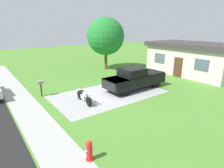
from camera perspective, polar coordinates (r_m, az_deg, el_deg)
The scene contains 9 objects.
ground_plane at distance 14.99m, azimuth -0.92°, elevation -3.07°, with size 80.00×80.00×0.00m, color #4C812E.
driveway_pad at distance 14.99m, azimuth -0.92°, elevation -3.05°, with size 5.01×8.83×0.01m, color #9E9E9E.
sidewalk_strip at distance 12.75m, azimuth -23.67°, elevation -8.34°, with size 36.00×1.80×0.01m, color #A6A6A1.
motorcycle at distance 13.31m, azimuth -8.56°, elevation -3.75°, with size 2.21×0.70×1.09m.
pickup_truck at distance 16.13m, azimuth 7.26°, elevation 1.81°, with size 2.02×5.64×1.90m.
fire_hydrant at distance 7.95m, azimuth -6.96°, elevation -19.64°, with size 0.32×0.40×0.87m.
mailbox at distance 15.17m, azimuth -21.07°, elevation -0.10°, with size 0.26×0.48×1.26m.
shade_tree at distance 23.40m, azimuth -1.97°, elevation 14.42°, with size 4.56×4.56×6.36m.
neighbor_house at distance 23.05m, azimuth 23.31°, elevation 7.29°, with size 9.60×5.60×3.50m.
Camera 1 is at (11.45, -8.18, 5.16)m, focal length 29.80 mm.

